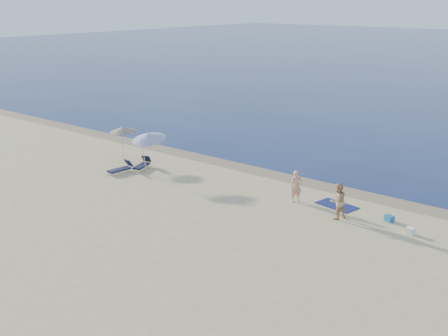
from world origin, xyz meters
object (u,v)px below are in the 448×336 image
object	(u,v)px
person_right	(338,201)
umbrella_near	(149,137)
blue_cooler	(389,218)
person_left	(296,186)

from	to	relation	value
person_right	umbrella_near	bearing A→B (deg)	-63.25
blue_cooler	umbrella_near	world-z (taller)	umbrella_near
person_right	blue_cooler	size ratio (longest dim) A/B	4.31
person_left	umbrella_near	size ratio (longest dim) A/B	0.61
blue_cooler	umbrella_near	bearing A→B (deg)	-150.06
umbrella_near	person_left	bearing A→B (deg)	-1.43
person_left	blue_cooler	bearing A→B (deg)	-44.19
person_left	umbrella_near	world-z (taller)	umbrella_near
person_left	umbrella_near	bearing A→B (deg)	138.91
person_right	umbrella_near	distance (m)	11.89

